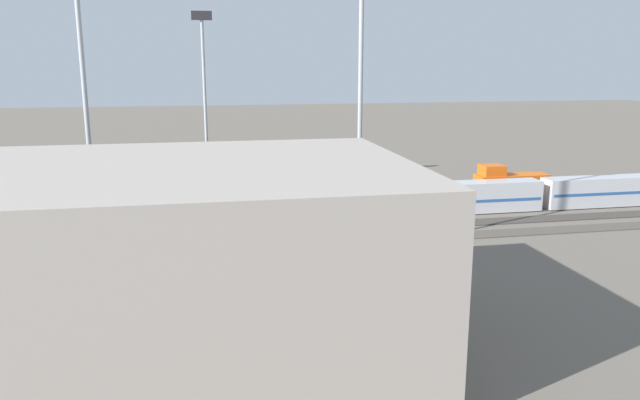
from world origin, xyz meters
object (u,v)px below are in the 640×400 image
Objects in this scene: train_on_track_1 at (225,189)px; train_on_track_2 at (509,186)px; train_on_track_3 at (261,206)px; light_mast_2 at (204,79)px; light_mast_3 at (361,68)px; maintenance_shed at (111,267)px; light_mast_1 at (84,87)px; train_on_track_0 at (75,188)px.

train_on_track_1 is 38.68m from train_on_track_2.
light_mast_2 is at bearing -72.29° from train_on_track_3.
train_on_track_2 is 0.35× the size of light_mast_3.
train_on_track_1 reaches higher than train_on_track_3.
maintenance_shed reaches higher than train_on_track_1.
light_mast_1 reaches higher than train_on_track_3.
train_on_track_1 reaches higher than train_on_track_0.
light_mast_2 reaches higher than train_on_track_2.
light_mast_1 is 0.90× the size of light_mast_3.
light_mast_3 is (26.19, 18.69, 15.98)m from train_on_track_2.
train_on_track_1 is at bearing -68.88° from train_on_track_3.
train_on_track_2 is at bearing -144.48° from light_mast_3.
train_on_track_0 is at bearing -32.40° from train_on_track_3.
maintenance_shed is (8.70, 42.77, 4.15)m from train_on_track_1.
light_mast_2 is at bearing -76.52° from train_on_track_1.
train_on_track_3 is 4.64× the size of light_mast_1.
train_on_track_2 is 0.39× the size of light_mast_2.
train_on_track_0 is 2.32× the size of light_mast_3.
light_mast_3 is at bearing 113.84° from light_mast_2.
light_mast_3 is at bearing 138.08° from train_on_track_0.
light_mast_1 reaches higher than train_on_track_2.
light_mast_1 is 1.01× the size of light_mast_2.
maintenance_shed reaches higher than train_on_track_2.
train_on_track_1 is at bearing -101.49° from maintenance_shed.
train_on_track_3 is 4.18× the size of light_mast_3.
train_on_track_0 is 0.55× the size of train_on_track_3.
train_on_track_1 is at bearing -119.44° from light_mast_1.
train_on_track_0 is 45.83m from light_mast_3.
train_on_track_1 is (3.86, -10.00, 0.16)m from train_on_track_3.
maintenance_shed is (6.68, 51.19, -10.10)m from light_mast_2.
train_on_track_2 is (-34.50, -5.00, 0.16)m from train_on_track_3.
light_mast_1 is 22.93m from maintenance_shed.
maintenance_shed is at bearing 78.51° from train_on_track_1.
train_on_track_1 is 0.39× the size of light_mast_2.
light_mast_3 reaches higher than train_on_track_3.
light_mast_2 is at bearing -18.39° from train_on_track_2.
train_on_track_3 is at bearing 107.71° from light_mast_2.
train_on_track_0 is 23.05m from light_mast_2.
light_mast_3 is at bearing 35.52° from train_on_track_2.
train_on_track_0 reaches higher than train_on_track_3.
light_mast_2 is (2.02, -8.42, 14.25)m from train_on_track_1.
train_on_track_3 is at bearing 8.25° from train_on_track_2.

